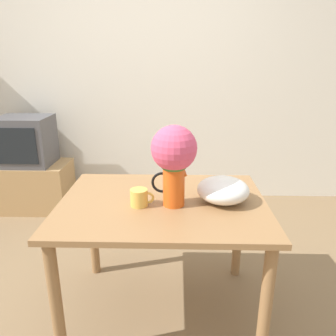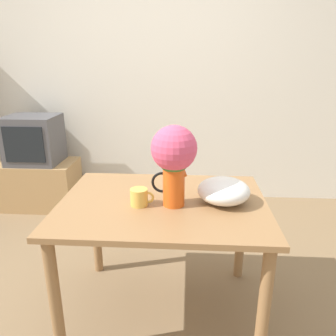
{
  "view_description": "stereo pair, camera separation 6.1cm",
  "coord_description": "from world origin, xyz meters",
  "px_view_note": "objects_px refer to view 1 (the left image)",
  "views": [
    {
      "loc": [
        0.31,
        -1.63,
        1.47
      ],
      "look_at": [
        0.27,
        -0.05,
        0.93
      ],
      "focal_mm": 35.0,
      "sensor_mm": 36.0,
      "label": 1
    },
    {
      "loc": [
        0.37,
        -1.63,
        1.47
      ],
      "look_at": [
        0.27,
        -0.05,
        0.93
      ],
      "focal_mm": 35.0,
      "sensor_mm": 36.0,
      "label": 2
    }
  ],
  "objects_px": {
    "white_bowl": "(223,190)",
    "tv_set": "(26,141)",
    "coffee_mug": "(140,198)",
    "flower_vase": "(174,156)"
  },
  "relations": [
    {
      "from": "white_bowl",
      "to": "flower_vase",
      "type": "bearing_deg",
      "value": -169.69
    },
    {
      "from": "tv_set",
      "to": "flower_vase",
      "type": "bearing_deg",
      "value": -45.13
    },
    {
      "from": "flower_vase",
      "to": "white_bowl",
      "type": "height_order",
      "value": "flower_vase"
    },
    {
      "from": "coffee_mug",
      "to": "tv_set",
      "type": "height_order",
      "value": "tv_set"
    },
    {
      "from": "coffee_mug",
      "to": "flower_vase",
      "type": "bearing_deg",
      "value": 5.16
    },
    {
      "from": "white_bowl",
      "to": "tv_set",
      "type": "bearing_deg",
      "value": 140.64
    },
    {
      "from": "flower_vase",
      "to": "white_bowl",
      "type": "xyz_separation_m",
      "value": [
        0.26,
        0.05,
        -0.2
      ]
    },
    {
      "from": "white_bowl",
      "to": "tv_set",
      "type": "xyz_separation_m",
      "value": [
        -1.7,
        1.4,
        -0.09
      ]
    },
    {
      "from": "coffee_mug",
      "to": "white_bowl",
      "type": "bearing_deg",
      "value": 8.25
    },
    {
      "from": "flower_vase",
      "to": "coffee_mug",
      "type": "bearing_deg",
      "value": -174.84
    }
  ]
}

